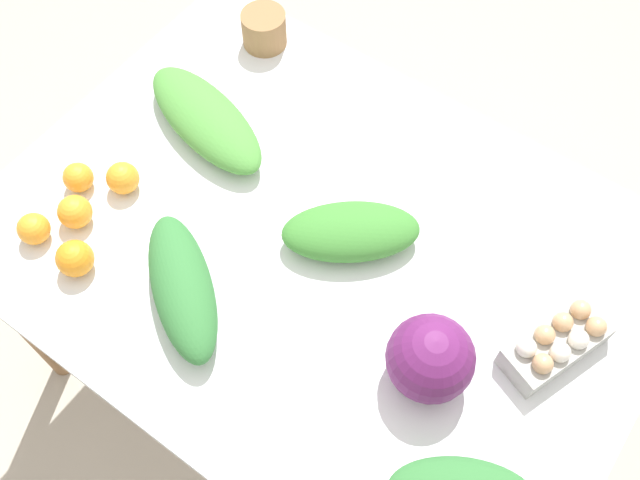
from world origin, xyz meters
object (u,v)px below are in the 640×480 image
object	(u,v)px
egg_carton	(557,343)
orange_3	(123,178)
greens_bunch_scallion	(206,119)
orange_0	(78,177)
greens_bunch_kale	(182,287)
orange_2	(75,212)
orange_1	(75,258)
paper_bag	(264,29)
orange_4	(34,229)
greens_bunch_beet_tops	(351,232)
cabbage_purple	(430,358)

from	to	relation	value
egg_carton	orange_3	world-z (taller)	egg_carton
greens_bunch_scallion	orange_3	size ratio (longest dim) A/B	5.31
orange_0	orange_3	xyz separation A→B (m)	(-0.08, -0.06, 0.00)
greens_bunch_kale	orange_0	xyz separation A→B (m)	(0.37, -0.08, -0.01)
orange_2	orange_1	bearing A→B (deg)	135.50
paper_bag	orange_4	bearing A→B (deg)	86.43
orange_2	orange_3	xyz separation A→B (m)	(-0.02, -0.13, -0.00)
greens_bunch_beet_tops	orange_3	bearing A→B (deg)	19.68
greens_bunch_scallion	orange_0	world-z (taller)	greens_bunch_scallion
cabbage_purple	paper_bag	distance (m)	0.96
greens_bunch_scallion	orange_2	distance (m)	0.36
cabbage_purple	orange_4	bearing A→B (deg)	14.61
greens_bunch_kale	orange_2	bearing A→B (deg)	-0.94
greens_bunch_scallion	orange_1	size ratio (longest dim) A/B	4.94
cabbage_purple	orange_0	world-z (taller)	cabbage_purple
orange_1	orange_4	world-z (taller)	orange_1
cabbage_purple	orange_2	distance (m)	0.81
greens_bunch_kale	egg_carton	bearing A→B (deg)	-153.67
paper_bag	greens_bunch_scallion	distance (m)	0.31
paper_bag	orange_4	xyz separation A→B (m)	(0.05, 0.74, -0.01)
greens_bunch_scallion	orange_0	size ratio (longest dim) A/B	5.77
cabbage_purple	orange_2	bearing A→B (deg)	9.86
greens_bunch_kale	orange_1	bearing A→B (deg)	18.67
cabbage_purple	orange_1	distance (m)	0.75
orange_1	egg_carton	bearing A→B (deg)	-155.54
orange_1	orange_2	size ratio (longest dim) A/B	1.06
greens_bunch_scallion	orange_2	world-z (taller)	greens_bunch_scallion
greens_bunch_beet_tops	orange_4	xyz separation A→B (m)	(0.56, 0.38, -0.01)
greens_bunch_kale	orange_1	distance (m)	0.24
cabbage_purple	orange_1	bearing A→B (deg)	17.16
egg_carton	paper_bag	bearing A→B (deg)	91.75
orange_0	orange_2	world-z (taller)	orange_2
cabbage_purple	orange_2	size ratio (longest dim) A/B	2.27
orange_0	greens_bunch_beet_tops	bearing A→B (deg)	-158.14
greens_bunch_kale	orange_0	distance (m)	0.38
cabbage_purple	paper_bag	world-z (taller)	cabbage_purple
egg_carton	paper_bag	world-z (taller)	same
cabbage_purple	orange_1	world-z (taller)	cabbage_purple
greens_bunch_kale	orange_1	world-z (taller)	greens_bunch_kale
greens_bunch_beet_tops	egg_carton	bearing A→B (deg)	-176.90
orange_3	orange_1	bearing A→B (deg)	106.39
egg_carton	orange_3	distance (m)	0.98
orange_3	orange_4	bearing A→B (deg)	72.39
greens_bunch_scallion	orange_0	bearing A→B (deg)	65.91
orange_0	orange_2	xyz separation A→B (m)	(-0.06, 0.07, 0.00)
greens_bunch_scallion	cabbage_purple	bearing A→B (deg)	163.38
orange_0	orange_4	xyz separation A→B (m)	(-0.02, 0.15, 0.00)
orange_3	cabbage_purple	bearing A→B (deg)	-178.95
greens_bunch_scallion	orange_2	bearing A→B (deg)	79.32
egg_carton	greens_bunch_beet_tops	xyz separation A→B (m)	(0.47, 0.03, 0.00)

